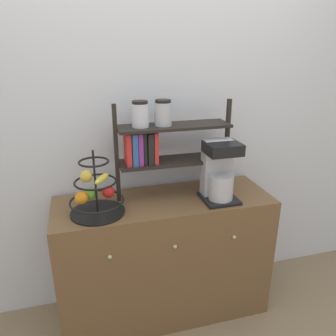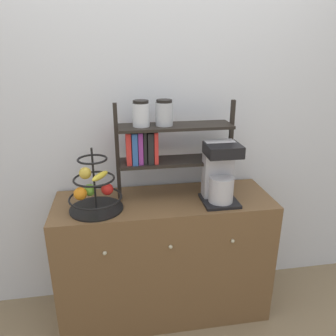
% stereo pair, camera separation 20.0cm
% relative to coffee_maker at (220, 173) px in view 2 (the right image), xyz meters
% --- Properties ---
extents(ground_plane, '(12.00, 12.00, 0.00)m').
position_rel_coffee_maker_xyz_m(ground_plane, '(-0.33, -0.17, -1.05)').
color(ground_plane, '#847051').
extents(wall_back, '(7.00, 0.05, 2.60)m').
position_rel_coffee_maker_xyz_m(wall_back, '(-0.33, 0.35, 0.25)').
color(wall_back, silver).
rests_on(wall_back, ground_plane).
extents(sideboard, '(1.38, 0.50, 0.86)m').
position_rel_coffee_maker_xyz_m(sideboard, '(-0.33, 0.07, -0.62)').
color(sideboard, brown).
rests_on(sideboard, ground_plane).
extents(coffee_maker, '(0.21, 0.23, 0.38)m').
position_rel_coffee_maker_xyz_m(coffee_maker, '(0.00, 0.00, 0.00)').
color(coffee_maker, black).
rests_on(coffee_maker, sideboard).
extents(fruit_stand, '(0.32, 0.32, 0.38)m').
position_rel_coffee_maker_xyz_m(fruit_stand, '(-0.76, 0.01, -0.06)').
color(fruit_stand, black).
rests_on(fruit_stand, sideboard).
extents(shelf_hutch, '(0.74, 0.20, 0.62)m').
position_rel_coffee_maker_xyz_m(shelf_hutch, '(-0.36, 0.14, 0.20)').
color(shelf_hutch, black).
rests_on(shelf_hutch, sideboard).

